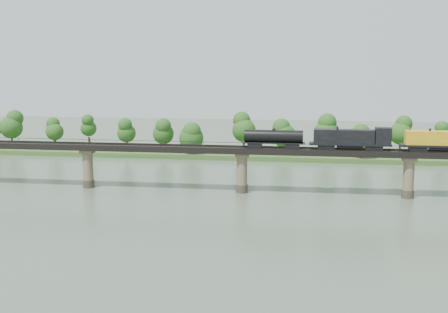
# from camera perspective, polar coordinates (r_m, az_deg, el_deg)

# --- Properties ---
(ground) EXTENTS (400.00, 400.00, 0.00)m
(ground) POSITION_cam_1_polar(r_m,az_deg,el_deg) (111.80, 0.15, -7.24)
(ground) COLOR #3D4E3D
(ground) RESTS_ON ground
(far_bank) EXTENTS (300.00, 24.00, 1.60)m
(far_bank) POSITION_cam_1_polar(r_m,az_deg,el_deg) (194.07, 3.58, 0.35)
(far_bank) COLOR #305220
(far_bank) RESTS_ON ground
(bridge) EXTENTS (236.00, 30.00, 11.50)m
(bridge) POSITION_cam_1_polar(r_m,az_deg,el_deg) (139.35, 1.84, -1.48)
(bridge) COLOR #473A2D
(bridge) RESTS_ON ground
(bridge_superstructure) EXTENTS (220.00, 4.90, 0.75)m
(bridge_superstructure) POSITION_cam_1_polar(r_m,az_deg,el_deg) (138.24, 1.85, 1.10)
(bridge_superstructure) COLOR black
(bridge_superstructure) RESTS_ON bridge
(far_treeline) EXTENTS (289.06, 17.54, 13.60)m
(far_treeline) POSITION_cam_1_polar(r_m,az_deg,el_deg) (189.28, 1.02, 2.59)
(far_treeline) COLOR #382619
(far_treeline) RESTS_ON far_bank
(freight_train) EXTENTS (78.16, 3.05, 5.38)m
(freight_train) POSITION_cam_1_polar(r_m,az_deg,el_deg) (139.55, 18.59, 1.61)
(freight_train) COLOR black
(freight_train) RESTS_ON bridge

